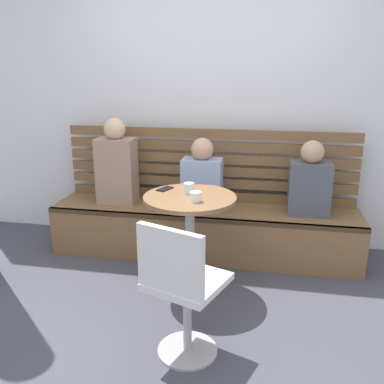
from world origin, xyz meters
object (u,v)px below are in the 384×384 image
(booth_bench, at_px, (203,231))
(white_chair, at_px, (181,287))
(cafe_table, at_px, (190,224))
(cup_glass_short, at_px, (189,188))
(phone_on_table, at_px, (165,189))
(cup_ceramic_white, at_px, (195,197))
(person_child_left, at_px, (202,178))
(person_child_middle, at_px, (310,182))
(person_adult, at_px, (117,165))

(booth_bench, bearing_deg, white_chair, -85.91)
(cafe_table, distance_m, cup_glass_short, 0.27)
(white_chair, relative_size, phone_on_table, 6.07)
(cafe_table, bearing_deg, cup_ceramic_white, -61.39)
(booth_bench, relative_size, white_chair, 3.18)
(person_child_left, bearing_deg, cup_ceramic_white, -84.43)
(white_chair, bearing_deg, person_child_left, 94.65)
(cup_glass_short, bearing_deg, person_child_middle, 31.77)
(person_adult, height_order, phone_on_table, person_adult)
(person_adult, relative_size, cup_glass_short, 9.64)
(cup_ceramic_white, height_order, phone_on_table, cup_ceramic_white)
(person_adult, height_order, cup_glass_short, person_adult)
(cup_glass_short, bearing_deg, person_child_left, 88.75)
(person_child_left, height_order, cup_ceramic_white, person_child_left)
(booth_bench, height_order, cup_ceramic_white, cup_ceramic_white)
(person_child_left, distance_m, cup_ceramic_white, 0.71)
(person_adult, bearing_deg, person_child_middle, -0.09)
(booth_bench, height_order, phone_on_table, phone_on_table)
(cafe_table, relative_size, person_child_left, 1.18)
(cafe_table, distance_m, person_adult, 1.05)
(booth_bench, xyz_separation_m, cup_ceramic_white, (0.06, -0.72, 0.55))
(cafe_table, relative_size, white_chair, 0.87)
(person_child_left, height_order, cup_glass_short, person_child_left)
(booth_bench, relative_size, cup_ceramic_white, 33.75)
(cafe_table, relative_size, phone_on_table, 5.29)
(person_child_left, height_order, person_child_middle, same)
(white_chair, bearing_deg, phone_on_table, 109.17)
(person_child_left, xyz_separation_m, cup_glass_short, (-0.01, -0.53, 0.06))
(person_adult, bearing_deg, person_child_left, -2.87)
(white_chair, relative_size, cup_ceramic_white, 10.63)
(booth_bench, bearing_deg, cup_glass_short, -92.55)
(booth_bench, bearing_deg, cafe_table, -90.54)
(white_chair, bearing_deg, person_child_middle, 61.23)
(cafe_table, distance_m, phone_on_table, 0.34)
(person_child_left, distance_m, person_child_middle, 0.90)
(cup_glass_short, distance_m, cup_ceramic_white, 0.19)
(white_chair, height_order, phone_on_table, white_chair)
(cafe_table, height_order, person_child_left, person_child_left)
(cup_ceramic_white, relative_size, phone_on_table, 0.57)
(white_chair, distance_m, cup_ceramic_white, 0.76)
(cup_ceramic_white, bearing_deg, cup_glass_short, 114.68)
(person_adult, bearing_deg, cafe_table, -38.51)
(cup_glass_short, height_order, phone_on_table, cup_glass_short)
(cup_ceramic_white, bearing_deg, person_child_left, 95.57)
(booth_bench, height_order, cup_glass_short, cup_glass_short)
(phone_on_table, bearing_deg, person_child_left, -91.74)
(person_adult, xyz_separation_m, person_child_middle, (1.69, -0.00, -0.07))
(booth_bench, xyz_separation_m, phone_on_table, (-0.23, -0.48, 0.52))
(white_chair, bearing_deg, cup_ceramic_white, 93.72)
(cup_ceramic_white, distance_m, phone_on_table, 0.37)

